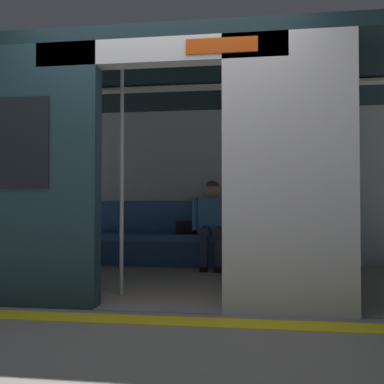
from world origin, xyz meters
TOP-DOWN VIEW (x-y plane):
  - ground_plane at (0.00, 0.00)m, footprint 60.00×60.00m
  - platform_edge_strip at (0.00, 0.30)m, footprint 8.00×0.24m
  - train_car at (0.07, -1.27)m, footprint 6.40×2.87m
  - bench_seat at (0.00, -2.36)m, footprint 3.38×0.44m
  - person_seated at (-0.24, -2.30)m, footprint 0.55×0.68m
  - handbag at (0.14, -2.43)m, footprint 0.26×0.15m
  - book at (-0.59, -2.45)m, footprint 0.20×0.25m
  - grab_pole_door at (0.45, -0.46)m, footprint 0.04×0.04m

SIDE VIEW (x-z plane):
  - ground_plane at x=0.00m, z-range 0.00..0.00m
  - platform_edge_strip at x=0.00m, z-range 0.00..0.01m
  - bench_seat at x=0.00m, z-range 0.12..0.55m
  - book at x=-0.59m, z-range 0.43..0.46m
  - handbag at x=0.14m, z-range 0.43..0.60m
  - person_seated at x=-0.24m, z-range 0.08..1.23m
  - grab_pole_door at x=0.45m, z-range 0.00..2.17m
  - train_car at x=0.07m, z-range 0.38..2.69m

